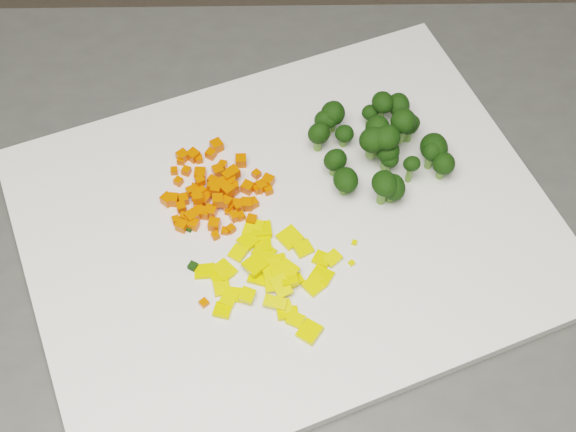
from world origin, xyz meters
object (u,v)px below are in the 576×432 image
object	(u,v)px
carrot_pile	(212,183)
broccoli_pile	(382,137)
counter_block	(265,396)
cutting_board	(288,225)
pepper_pile	(272,277)

from	to	relation	value
carrot_pile	broccoli_pile	bearing A→B (deg)	-3.93
counter_block	cutting_board	size ratio (longest dim) A/B	1.84
cutting_board	pepper_pile	distance (m)	0.07
broccoli_pile	counter_block	bearing A→B (deg)	-165.21
carrot_pile	pepper_pile	size ratio (longest dim) A/B	0.86
broccoli_pile	cutting_board	bearing A→B (deg)	-158.14
pepper_pile	broccoli_pile	bearing A→B (deg)	34.69
carrot_pile	pepper_pile	bearing A→B (deg)	-78.44
carrot_pile	broccoli_pile	xyz separation A→B (m)	(0.17, -0.01, 0.02)
cutting_board	carrot_pile	size ratio (longest dim) A/B	4.50
counter_block	cutting_board	xyz separation A→B (m)	(0.03, -0.01, 0.46)
cutting_board	carrot_pile	bearing A→B (deg)	135.70
pepper_pile	counter_block	bearing A→B (deg)	88.11
counter_block	pepper_pile	distance (m)	0.48
carrot_pile	pepper_pile	xyz separation A→B (m)	(0.02, -0.12, -0.01)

